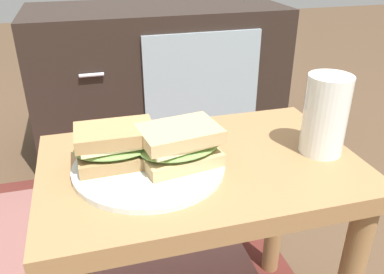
{
  "coord_description": "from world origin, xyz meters",
  "views": [
    {
      "loc": [
        -0.18,
        -0.58,
        0.82
      ],
      "look_at": [
        -0.02,
        0.0,
        0.51
      ],
      "focal_mm": 37.38,
      "sensor_mm": 36.0,
      "label": 1
    }
  ],
  "objects_px": {
    "sandwich_back": "(180,145)",
    "beer_glass": "(325,116)",
    "sandwich_front": "(116,146)",
    "plate": "(149,165)",
    "tv_cabinet": "(158,80)"
  },
  "relations": [
    {
      "from": "sandwich_front",
      "to": "beer_glass",
      "type": "bearing_deg",
      "value": -6.44
    },
    {
      "from": "sandwich_front",
      "to": "beer_glass",
      "type": "xyz_separation_m",
      "value": [
        0.37,
        -0.04,
        0.03
      ]
    },
    {
      "from": "sandwich_back",
      "to": "beer_glass",
      "type": "relative_size",
      "value": 1.05
    },
    {
      "from": "sandwich_back",
      "to": "beer_glass",
      "type": "bearing_deg",
      "value": -3.0
    },
    {
      "from": "sandwich_front",
      "to": "beer_glass",
      "type": "relative_size",
      "value": 0.97
    },
    {
      "from": "tv_cabinet",
      "to": "beer_glass",
      "type": "distance_m",
      "value": 1.01
    },
    {
      "from": "tv_cabinet",
      "to": "plate",
      "type": "relative_size",
      "value": 3.7
    },
    {
      "from": "tv_cabinet",
      "to": "beer_glass",
      "type": "bearing_deg",
      "value": -83.16
    },
    {
      "from": "tv_cabinet",
      "to": "beer_glass",
      "type": "xyz_separation_m",
      "value": [
        0.12,
        -0.97,
        0.24
      ]
    },
    {
      "from": "tv_cabinet",
      "to": "sandwich_front",
      "type": "distance_m",
      "value": 0.99
    },
    {
      "from": "plate",
      "to": "sandwich_front",
      "type": "relative_size",
      "value": 1.82
    },
    {
      "from": "sandwich_front",
      "to": "sandwich_back",
      "type": "height_order",
      "value": "same"
    },
    {
      "from": "sandwich_back",
      "to": "beer_glass",
      "type": "distance_m",
      "value": 0.26
    },
    {
      "from": "sandwich_back",
      "to": "beer_glass",
      "type": "xyz_separation_m",
      "value": [
        0.26,
        -0.01,
        0.03
      ]
    },
    {
      "from": "tv_cabinet",
      "to": "plate",
      "type": "bearing_deg",
      "value": -101.86
    }
  ]
}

